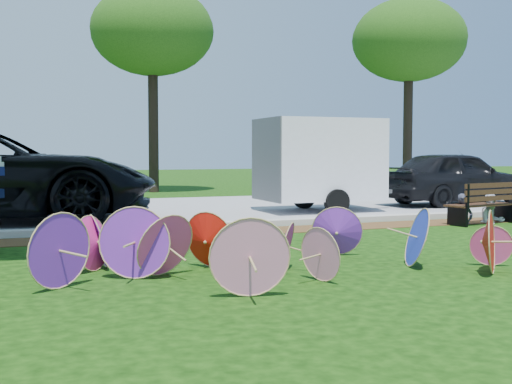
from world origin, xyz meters
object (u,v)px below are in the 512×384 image
park_bench (480,203)px  person_right (492,195)px  parasol_pile (244,243)px  cargo_trailer (320,159)px  dark_pickup (456,178)px  person_left (464,195)px

park_bench → person_right: size_ratio=1.36×
parasol_pile → cargo_trailer: size_ratio=2.13×
park_bench → person_right: (0.35, 0.05, 0.17)m
dark_pickup → cargo_trailer: cargo_trailer is taller
parasol_pile → park_bench: bearing=28.3°
dark_pickup → park_bench: dark_pickup is taller
dark_pickup → person_left: (-2.94, -4.02, -0.15)m
parasol_pile → person_left: person_left is taller
cargo_trailer → park_bench: (1.84, -3.63, -0.87)m
parasol_pile → park_bench: (6.33, 3.40, 0.04)m
dark_pickup → parasol_pile: bearing=125.3°
parasol_pile → dark_pickup: size_ratio=1.36×
person_right → park_bench: bearing=-163.4°
cargo_trailer → person_right: bearing=-59.0°
person_left → parasol_pile: bearing=-154.5°
park_bench → dark_pickup: bearing=46.3°
parasol_pile → park_bench: size_ratio=3.74×
dark_pickup → park_bench: bearing=142.9°
person_left → person_right: bearing=-4.5°
cargo_trailer → person_left: 3.93m
person_right → cargo_trailer: bearing=129.9°
dark_pickup → park_bench: 4.84m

